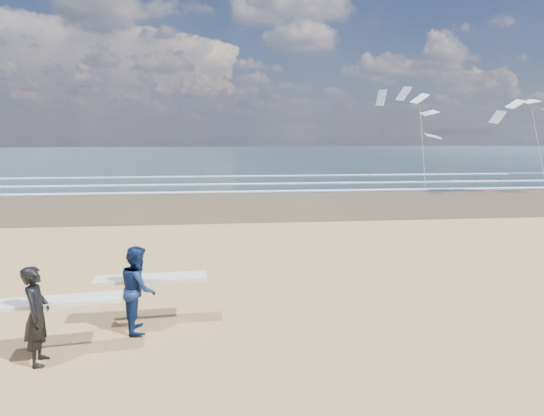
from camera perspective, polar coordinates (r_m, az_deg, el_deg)
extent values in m
cube|color=#4C3D28|center=(32.23, 28.55, 1.02)|extent=(220.00, 12.00, 0.01)
cube|color=#193138|center=(82.35, 6.63, 6.19)|extent=(220.00, 100.00, 0.02)
cube|color=white|center=(36.23, 24.25, 2.14)|extent=(220.00, 0.50, 0.05)
cube|color=white|center=(40.32, 20.88, 2.95)|extent=(220.00, 0.50, 0.05)
cube|color=white|center=(46.17, 17.22, 3.82)|extent=(220.00, 0.50, 0.05)
imported|color=black|center=(9.04, -25.95, -11.30)|extent=(0.47, 0.65, 1.67)
cube|color=white|center=(9.26, -24.08, -9.98)|extent=(2.25, 0.81, 0.07)
imported|color=#0D204B|center=(9.81, -15.45, -9.13)|extent=(0.76, 0.91, 1.68)
cube|color=white|center=(10.08, -14.03, -8.02)|extent=(2.23, 0.64, 0.07)
cube|color=slate|center=(34.11, 17.61, 2.14)|extent=(0.12, 0.12, 0.10)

